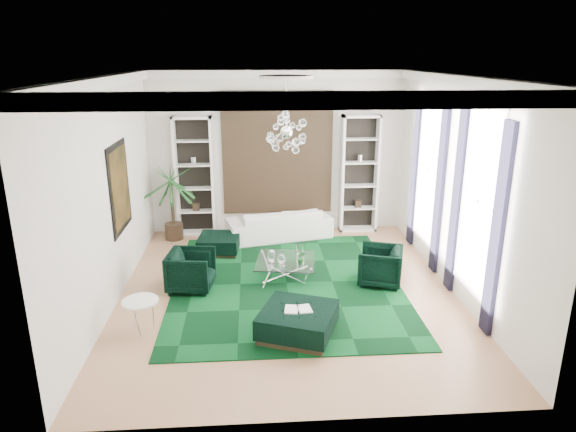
{
  "coord_description": "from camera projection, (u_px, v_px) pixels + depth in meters",
  "views": [
    {
      "loc": [
        -0.59,
        -8.51,
        4.13
      ],
      "look_at": [
        0.04,
        0.5,
        1.28
      ],
      "focal_mm": 32.0,
      "sensor_mm": 36.0,
      "label": 1
    }
  ],
  "objects": [
    {
      "name": "shelving_right",
      "position": [
        359.0,
        174.0,
        12.24
      ],
      "size": [
        0.9,
        0.38,
        2.8
      ],
      "primitive_type": null,
      "color": "white",
      "rests_on": "floor"
    },
    {
      "name": "armchair_right",
      "position": [
        380.0,
        266.0,
        9.58
      ],
      "size": [
        0.99,
        0.98,
        0.72
      ],
      "primitive_type": "imported",
      "rotation": [
        0.0,
        0.0,
        -1.89
      ],
      "color": "black",
      "rests_on": "floor"
    },
    {
      "name": "armchair_left",
      "position": [
        191.0,
        270.0,
        9.34
      ],
      "size": [
        0.9,
        0.88,
        0.74
      ],
      "primitive_type": "imported",
      "rotation": [
        0.0,
        0.0,
        1.45
      ],
      "color": "black",
      "rests_on": "floor"
    },
    {
      "name": "wall_right",
      "position": [
        458.0,
        187.0,
        9.01
      ],
      "size": [
        0.02,
        7.0,
        3.8
      ],
      "primitive_type": "cube",
      "color": "silver",
      "rests_on": "ground"
    },
    {
      "name": "curtain_far_a",
      "position": [
        439.0,
        191.0,
        9.77
      ],
      "size": [
        0.07,
        0.3,
        3.25
      ],
      "primitive_type": "cube",
      "color": "black",
      "rests_on": "floor"
    },
    {
      "name": "rug",
      "position": [
        286.0,
        283.0,
        9.66
      ],
      "size": [
        4.2,
        5.0,
        0.02
      ],
      "primitive_type": "cube",
      "color": "black",
      "rests_on": "floor"
    },
    {
      "name": "wall_back",
      "position": [
        277.0,
        153.0,
        12.15
      ],
      "size": [
        6.0,
        0.02,
        3.8
      ],
      "primitive_type": "cube",
      "color": "silver",
      "rests_on": "ground"
    },
    {
      "name": "wall_front",
      "position": [
        311.0,
        273.0,
        5.47
      ],
      "size": [
        6.0,
        0.02,
        3.8
      ],
      "primitive_type": "cube",
      "color": "silver",
      "rests_on": "ground"
    },
    {
      "name": "tapestry",
      "position": [
        277.0,
        153.0,
        12.1
      ],
      "size": [
        2.5,
        0.06,
        2.8
      ],
      "primitive_type": "cube",
      "color": "black",
      "rests_on": "wall_back"
    },
    {
      "name": "book",
      "position": [
        298.0,
        309.0,
        7.77
      ],
      "size": [
        0.42,
        0.28,
        0.03
      ],
      "primitive_type": "cube",
      "color": "white",
      "rests_on": "ottoman_front"
    },
    {
      "name": "wall_left",
      "position": [
        109.0,
        193.0,
        8.6
      ],
      "size": [
        0.02,
        7.0,
        3.8
      ],
      "primitive_type": "cube",
      "color": "silver",
      "rests_on": "ground"
    },
    {
      "name": "curtain_near_b",
      "position": [
        456.0,
        203.0,
        8.97
      ],
      "size": [
        0.07,
        0.3,
        3.25
      ],
      "primitive_type": "cube",
      "color": "black",
      "rests_on": "floor"
    },
    {
      "name": "curtain_far_b",
      "position": [
        415.0,
        173.0,
        11.25
      ],
      "size": [
        0.07,
        0.3,
        3.25
      ],
      "primitive_type": "cube",
      "color": "black",
      "rests_on": "floor"
    },
    {
      "name": "shelving_left",
      "position": [
        195.0,
        177.0,
        11.97
      ],
      "size": [
        0.9,
        0.38,
        2.8
      ],
      "primitive_type": null,
      "color": "white",
      "rests_on": "floor"
    },
    {
      "name": "window_near",
      "position": [
        479.0,
        201.0,
        8.15
      ],
      "size": [
        0.03,
        1.1,
        2.9
      ],
      "primitive_type": "cube",
      "color": "white",
      "rests_on": "wall_right"
    },
    {
      "name": "palm",
      "position": [
        171.0,
        192.0,
        11.68
      ],
      "size": [
        1.62,
        1.62,
        2.28
      ],
      "primitive_type": null,
      "rotation": [
        0.0,
        0.0,
        -0.15
      ],
      "color": "#1C5620",
      "rests_on": "floor"
    },
    {
      "name": "ottoman_front",
      "position": [
        298.0,
        322.0,
        7.84
      ],
      "size": [
        1.38,
        1.38,
        0.43
      ],
      "primitive_type": "cube",
      "rotation": [
        0.0,
        0.0,
        -0.37
      ],
      "color": "black",
      "rests_on": "floor"
    },
    {
      "name": "sofa",
      "position": [
        279.0,
        224.0,
        11.98
      ],
      "size": [
        2.55,
        1.47,
        0.7
      ],
      "primitive_type": "imported",
      "rotation": [
        0.0,
        0.0,
        3.38
      ],
      "color": "white",
      "rests_on": "floor"
    },
    {
      "name": "ceiling_medallion",
      "position": [
        286.0,
        77.0,
        8.53
      ],
      "size": [
        0.9,
        0.9,
        0.05
      ],
      "primitive_type": "cylinder",
      "color": "white",
      "rests_on": "ceiling"
    },
    {
      "name": "side_table",
      "position": [
        142.0,
        317.0,
        7.9
      ],
      "size": [
        0.68,
        0.68,
        0.53
      ],
      "primitive_type": "cylinder",
      "rotation": [
        0.0,
        0.0,
        0.26
      ],
      "color": "white",
      "rests_on": "floor"
    },
    {
      "name": "table_plant",
      "position": [
        301.0,
        258.0,
        9.55
      ],
      "size": [
        0.18,
        0.16,
        0.27
      ],
      "primitive_type": "imported",
      "rotation": [
        0.0,
        0.0,
        -0.35
      ],
      "color": "#1C5620",
      "rests_on": "coffee_table"
    },
    {
      "name": "window_far",
      "position": [
        429.0,
        169.0,
        10.43
      ],
      "size": [
        0.03,
        1.1,
        2.9
      ],
      "primitive_type": "cube",
      "color": "white",
      "rests_on": "wall_right"
    },
    {
      "name": "crown_molding",
      "position": [
        288.0,
        82.0,
        8.26
      ],
      "size": [
        6.0,
        7.0,
        0.18
      ],
      "primitive_type": null,
      "color": "white",
      "rests_on": "ceiling"
    },
    {
      "name": "painting",
      "position": [
        120.0,
        187.0,
        9.19
      ],
      "size": [
        0.04,
        1.3,
        1.6
      ],
      "primitive_type": "cube",
      "color": "black",
      "rests_on": "wall_left"
    },
    {
      "name": "curtain_near_a",
      "position": [
        497.0,
        232.0,
        7.48
      ],
      "size": [
        0.07,
        0.3,
        3.25
      ],
      "primitive_type": "cube",
      "color": "black",
      "rests_on": "floor"
    },
    {
      "name": "ottoman_side",
      "position": [
        219.0,
        244.0,
        11.13
      ],
      "size": [
        0.93,
        0.93,
        0.38
      ],
      "primitive_type": "cube",
      "rotation": [
        0.0,
        0.0,
        -0.1
      ],
      "color": "black",
      "rests_on": "floor"
    },
    {
      "name": "chandelier",
      "position": [
        286.0,
        132.0,
        8.81
      ],
      "size": [
        1.0,
        1.0,
        0.8
      ],
      "primitive_type": null,
      "rotation": [
        0.0,
        0.0,
        0.14
      ],
      "color": "white",
      "rests_on": "ceiling"
    },
    {
      "name": "ceiling",
      "position": [
        288.0,
        75.0,
        8.23
      ],
      "size": [
        6.0,
        7.0,
        0.02
      ],
      "primitive_type": "cube",
      "color": "white",
      "rests_on": "ground"
    },
    {
      "name": "floor",
      "position": [
        288.0,
        291.0,
        9.38
      ],
      "size": [
        6.0,
        7.0,
        0.02
      ],
      "primitive_type": "cube",
      "color": "tan",
      "rests_on": "ground"
    },
    {
      "name": "coffee_table",
      "position": [
        286.0,
        269.0,
        9.85
      ],
      "size": [
        1.25,
        1.25,
        0.38
      ],
      "primitive_type": null,
      "rotation": [
        0.0,
        0.0,
        -0.14
      ],
      "color": "white",
      "rests_on": "floor"
    }
  ]
}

